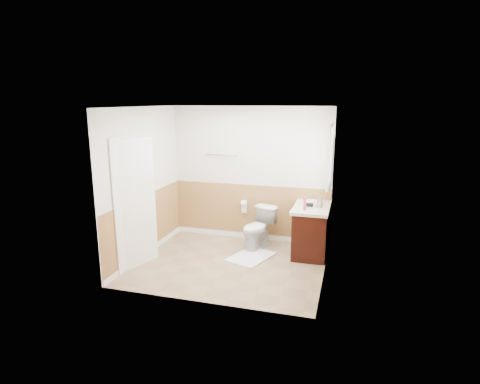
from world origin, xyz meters
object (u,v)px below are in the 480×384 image
(lotion_bottle, at_px, (305,203))
(soap_dispenser, at_px, (320,202))
(toilet, at_px, (258,228))
(vanity_cabinet, at_px, (312,230))
(bath_mat, at_px, (251,257))

(lotion_bottle, xyz_separation_m, soap_dispenser, (0.22, 0.21, -0.02))
(toilet, relative_size, vanity_cabinet, 0.66)
(bath_mat, distance_m, soap_dispenser, 1.48)
(toilet, relative_size, soap_dispenser, 3.87)
(toilet, height_order, bath_mat, toilet)
(vanity_cabinet, xyz_separation_m, lotion_bottle, (-0.10, -0.34, 0.56))
(toilet, distance_m, lotion_bottle, 1.07)
(lotion_bottle, bearing_deg, soap_dispenser, 44.13)
(toilet, xyz_separation_m, bath_mat, (0.00, -0.47, -0.36))
(lotion_bottle, bearing_deg, vanity_cabinet, 73.58)
(vanity_cabinet, bearing_deg, lotion_bottle, -106.42)
(soap_dispenser, bearing_deg, vanity_cabinet, 133.64)
(vanity_cabinet, relative_size, lotion_bottle, 5.00)
(vanity_cabinet, xyz_separation_m, soap_dispenser, (0.12, -0.13, 0.54))
(toilet, xyz_separation_m, vanity_cabinet, (0.95, 0.06, 0.03))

